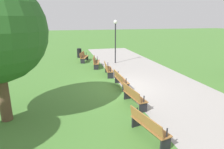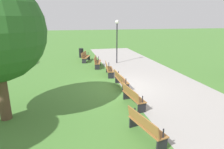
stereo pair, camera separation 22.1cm
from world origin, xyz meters
name	(u,v)px [view 1 (the left image)]	position (x,y,z in m)	size (l,w,h in m)	color
ground_plane	(121,87)	(0.00, 0.00, 0.00)	(120.00, 120.00, 0.00)	#477A33
path_paving	(160,83)	(0.00, 2.52, 0.00)	(29.96, 4.99, 0.01)	#A39E99
bench_0	(84,57)	(-7.57, -1.35, 0.47)	(1.74, 1.00, 0.89)	#996633
bench_1	(96,62)	(-5.10, -0.64, 0.47)	(1.74, 0.84, 0.89)	#996633
bench_2	(108,69)	(-2.57, -0.21, 0.47)	(1.72, 0.66, 0.89)	#996633
bench_3	(120,79)	(0.00, -0.07, 0.47)	(1.68, 0.47, 0.89)	#996633
bench_4	(134,96)	(2.57, -0.21, 0.47)	(1.72, 0.66, 0.89)	#996633
bench_5	(148,125)	(5.10, -0.64, 0.47)	(1.74, 0.84, 0.89)	#996633
lamp_post	(115,33)	(-6.32, 1.35, 2.64)	(0.32, 0.32, 3.76)	black
trash_bin	(79,53)	(-9.69, -1.56, 0.47)	(0.45, 0.45, 0.93)	black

